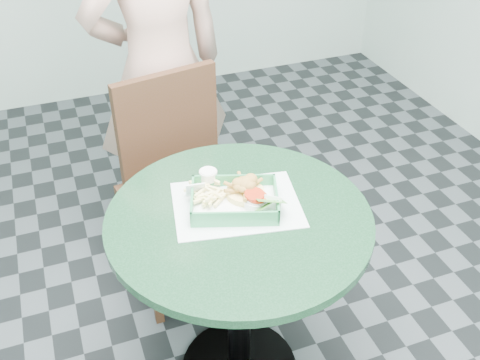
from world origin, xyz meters
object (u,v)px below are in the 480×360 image
object	(u,v)px
food_basket	(235,208)
crab_sandwich	(240,190)
dining_chair	(178,172)
cafe_table	(239,260)
diner_person	(157,44)
sauce_ramekin	(199,186)

from	to	relation	value
food_basket	crab_sandwich	xyz separation A→B (m)	(0.03, 0.04, 0.03)
dining_chair	crab_sandwich	world-z (taller)	dining_chair
crab_sandwich	cafe_table	bearing A→B (deg)	-113.49
food_basket	crab_sandwich	bearing A→B (deg)	48.63
dining_chair	diner_person	world-z (taller)	diner_person
dining_chair	food_basket	size ratio (longest dim) A/B	3.49
cafe_table	diner_person	xyz separation A→B (m)	(-0.02, 0.92, 0.39)
dining_chair	food_basket	world-z (taller)	dining_chair
cafe_table	dining_chair	bearing A→B (deg)	93.87
crab_sandwich	diner_person	bearing A→B (deg)	93.47
food_basket	diner_person	bearing A→B (deg)	91.05
diner_person	sauce_ramekin	size ratio (longest dim) A/B	32.88
diner_person	crab_sandwich	world-z (taller)	diner_person
dining_chair	cafe_table	bearing A→B (deg)	-97.35
crab_sandwich	sauce_ramekin	world-z (taller)	crab_sandwich
dining_chair	diner_person	distance (m)	0.53
cafe_table	sauce_ramekin	size ratio (longest dim) A/B	13.98
sauce_ramekin	dining_chair	bearing A→B (deg)	85.07
cafe_table	crab_sandwich	xyz separation A→B (m)	(0.03, 0.08, 0.22)
dining_chair	sauce_ramekin	world-z (taller)	dining_chair
diner_person	sauce_ramekin	world-z (taller)	diner_person
diner_person	sauce_ramekin	bearing A→B (deg)	75.99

